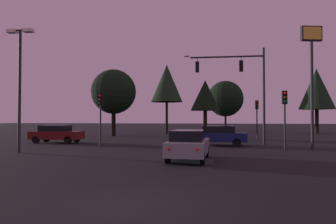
% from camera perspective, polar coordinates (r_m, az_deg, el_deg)
% --- Properties ---
extents(ground_plane, '(168.00, 168.00, 0.00)m').
position_cam_1_polar(ground_plane, '(31.41, 4.74, -5.12)').
color(ground_plane, black).
rests_on(ground_plane, ground).
extents(traffic_signal_mast_arm, '(6.63, 0.45, 7.84)m').
position_cam_1_polar(traffic_signal_mast_arm, '(24.24, 14.43, 6.40)').
color(traffic_signal_mast_arm, '#232326').
rests_on(traffic_signal_mast_arm, ground).
extents(traffic_light_corner_left, '(0.31, 0.36, 3.94)m').
position_cam_1_polar(traffic_light_corner_left, '(21.47, -13.34, 0.61)').
color(traffic_light_corner_left, '#232326').
rests_on(traffic_light_corner_left, ground).
extents(traffic_light_corner_right, '(0.31, 0.35, 3.95)m').
position_cam_1_polar(traffic_light_corner_right, '(20.47, 22.25, 0.78)').
color(traffic_light_corner_right, '#232326').
rests_on(traffic_light_corner_right, ground).
extents(traffic_light_median, '(0.31, 0.35, 3.92)m').
position_cam_1_polar(traffic_light_median, '(29.99, 17.31, 0.09)').
color(traffic_light_median, '#232326').
rests_on(traffic_light_median, ground).
extents(car_nearside_lane, '(2.08, 4.13, 1.52)m').
position_cam_1_polar(car_nearside_lane, '(14.62, 4.14, -6.46)').
color(car_nearside_lane, gray).
rests_on(car_nearside_lane, ground).
extents(car_crossing_left, '(4.41, 1.84, 1.52)m').
position_cam_1_polar(car_crossing_left, '(26.55, -21.35, -4.03)').
color(car_crossing_left, '#4C0F0F').
rests_on(car_crossing_left, ground).
extents(car_crossing_right, '(4.62, 1.92, 1.52)m').
position_cam_1_polar(car_crossing_right, '(22.73, 9.72, -4.57)').
color(car_crossing_right, '#0F1947').
rests_on(car_crossing_right, ground).
extents(parking_lot_lamp_post, '(1.70, 0.36, 7.64)m').
position_cam_1_polar(parking_lot_lamp_post, '(20.02, -27.45, 6.79)').
color(parking_lot_lamp_post, '#232326').
rests_on(parking_lot_lamp_post, ground).
extents(store_sign_illuminated, '(1.42, 0.53, 8.29)m').
position_cam_1_polar(store_sign_illuminated, '(21.63, 26.72, 9.12)').
color(store_sign_illuminated, '#232326').
rests_on(store_sign_illuminated, ground).
extents(tree_behind_sign, '(3.20, 3.20, 6.27)m').
position_cam_1_polar(tree_behind_sign, '(31.33, 7.42, 3.24)').
color(tree_behind_sign, black).
rests_on(tree_behind_sign, ground).
extents(tree_left_far, '(5.30, 5.30, 7.92)m').
position_cam_1_polar(tree_left_far, '(34.64, -10.78, 3.96)').
color(tree_left_far, black).
rests_on(tree_left_far, ground).
extents(tree_center_horizon, '(5.79, 5.79, 8.18)m').
position_cam_1_polar(tree_center_horizon, '(47.29, 11.37, 2.61)').
color(tree_center_horizon, black).
rests_on(tree_center_horizon, ground).
extents(tree_right_cluster, '(4.22, 4.22, 9.32)m').
position_cam_1_polar(tree_right_cluster, '(38.44, -0.25, 5.73)').
color(tree_right_cluster, black).
rests_on(tree_right_cluster, ground).
extents(tree_lot_edge, '(4.77, 4.77, 9.14)m').
position_cam_1_polar(tree_lot_edge, '(45.42, 27.49, 4.09)').
color(tree_lot_edge, black).
rests_on(tree_lot_edge, ground).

